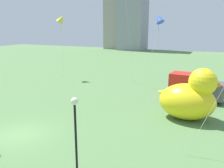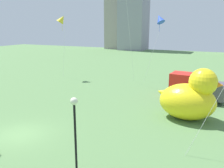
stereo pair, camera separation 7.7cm
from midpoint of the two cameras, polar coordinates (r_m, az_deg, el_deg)
ground_plane at (r=19.48m, az=-21.22°, el=-11.21°), size 140.00×140.00×0.00m
giant_inflatable_duck at (r=21.57m, az=17.82°, el=-3.07°), size 5.47×3.51×4.54m
lamppost at (r=12.37m, az=-8.88°, el=-9.10°), size 0.38×0.38×4.45m
box_truck at (r=27.53m, az=19.05°, el=-0.70°), size 5.79×2.80×2.85m
city_skyline at (r=84.03m, az=11.18°, el=18.79°), size 50.23×12.60×39.49m
kite_yellow at (r=37.57m, az=-12.04°, el=14.81°), size 1.87×1.70×9.66m
kite_blue at (r=34.06m, az=11.05°, el=14.93°), size 2.85×2.78×9.60m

